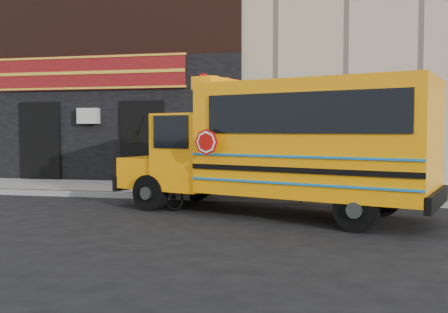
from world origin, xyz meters
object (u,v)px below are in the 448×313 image
bicycle (158,189)px  sign_pole (301,140)px  cyclist (159,174)px  school_bus (285,143)px

bicycle → sign_pole: bearing=-41.5°
sign_pole → bicycle: size_ratio=1.83×
sign_pole → cyclist: (-3.10, -1.36, -0.77)m
school_bus → cyclist: (-2.87, 0.24, -0.72)m
sign_pole → cyclist: sign_pole is taller
sign_pole → bicycle: (-3.12, -1.38, -1.10)m
school_bus → sign_pole: school_bus is taller
school_bus → bicycle: 3.08m
sign_pole → cyclist: size_ratio=1.77×
school_bus → sign_pole: 1.62m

